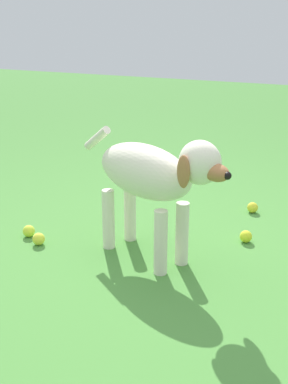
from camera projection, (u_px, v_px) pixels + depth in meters
The scene contains 6 objects.
ground at pixel (165, 268), 2.45m from camera, with size 14.00×14.00×0.00m, color #478438.
dog at pixel (152, 176), 2.40m from camera, with size 0.92×0.46×0.66m.
tennis_ball_1 at pixel (253, 208), 3.12m from camera, with size 0.07×0.07×0.07m, color yellow.
tennis_ball_2 at pixel (29, 231), 2.78m from camera, with size 0.07×0.07×0.07m, color #CBE13A.
tennis_ball_3 at pixel (246, 236), 2.72m from camera, with size 0.07×0.07×0.07m, color yellow.
tennis_ball_4 at pixel (39, 239), 2.69m from camera, with size 0.07×0.07×0.07m, color yellow.
Camera 1 is at (-0.85, 2.03, 1.16)m, focal length 47.62 mm.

